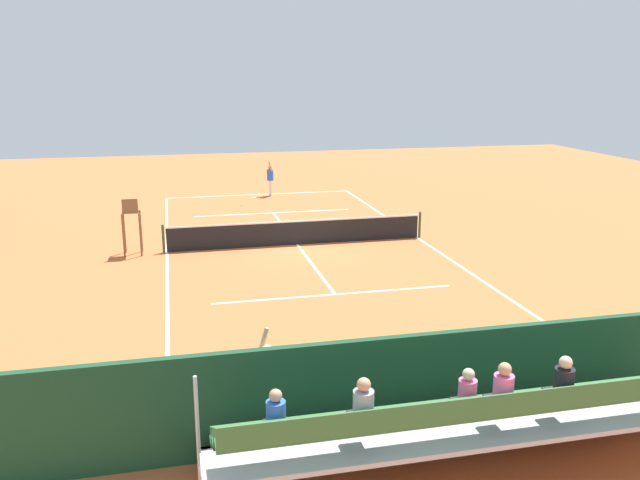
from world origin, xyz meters
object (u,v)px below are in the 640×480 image
object	(u,v)px
tennis_net	(297,232)
umpire_chair	(131,220)
equipment_bag	(486,399)
tennis_racket	(254,198)
line_judge	(268,377)
bleacher_stand	(469,424)
tennis_player	(270,177)
courtside_bench	(570,370)
tennis_ball_near	(242,205)

from	to	relation	value
tennis_net	umpire_chair	world-z (taller)	umpire_chair
equipment_bag	tennis_racket	bearing A→B (deg)	-85.89
line_judge	umpire_chair	bearing A→B (deg)	-76.65
equipment_bag	bleacher_stand	bearing A→B (deg)	55.60
tennis_net	equipment_bag	world-z (taller)	tennis_net
umpire_chair	tennis_racket	size ratio (longest dim) A/B	3.67
tennis_player	line_judge	size ratio (longest dim) A/B	1.00
courtside_bench	tennis_player	world-z (taller)	tennis_player
tennis_player	tennis_racket	world-z (taller)	tennis_player
courtside_bench	tennis_player	xyz separation A→B (m)	(2.68, -23.73, 0.46)
tennis_player	equipment_bag	bearing A→B (deg)	91.75
equipment_bag	tennis_racket	world-z (taller)	equipment_bag
tennis_player	line_judge	bearing A→B (deg)	81.17
equipment_bag	line_judge	bearing A→B (deg)	-3.89
equipment_bag	tennis_player	size ratio (longest dim) A/B	0.47
bleacher_stand	tennis_ball_near	xyz separation A→B (m)	(1.20, -23.49, -0.91)
equipment_bag	line_judge	xyz separation A→B (m)	(4.39, -0.30, 0.84)
umpire_chair	tennis_ball_near	size ratio (longest dim) A/B	32.42
umpire_chair	bleacher_stand	bearing A→B (deg)	111.74
tennis_player	tennis_racket	size ratio (longest dim) A/B	3.30
tennis_net	courtside_bench	size ratio (longest dim) A/B	5.72
courtside_bench	equipment_bag	world-z (taller)	courtside_bench
umpire_chair	tennis_ball_near	bearing A→B (deg)	-121.06
bleacher_stand	equipment_bag	xyz separation A→B (m)	(-1.37, -2.00, -0.76)
bleacher_stand	tennis_ball_near	distance (m)	23.53
tennis_net	courtside_bench	distance (m)	13.66
tennis_net	bleacher_stand	distance (m)	15.40
courtside_bench	tennis_ball_near	world-z (taller)	courtside_bench
tennis_net	tennis_racket	bearing A→B (deg)	-87.69
umpire_chair	line_judge	bearing A→B (deg)	103.35
bleacher_stand	tennis_player	size ratio (longest dim) A/B	4.70
tennis_net	line_judge	distance (m)	13.48
bleacher_stand	tennis_racket	xyz separation A→B (m)	(0.32, -25.45, -0.93)
courtside_bench	tennis_net	bearing A→B (deg)	-76.31
umpire_chair	tennis_net	bearing A→B (deg)	-179.38
umpire_chair	tennis_player	bearing A→B (deg)	-122.67
tennis_player	tennis_racket	xyz separation A→B (m)	(0.96, 0.41, -1.00)
courtside_bench	line_judge	bearing A→B (deg)	-1.53
umpire_chair	tennis_player	xyz separation A→B (m)	(-6.75, -10.53, -0.30)
tennis_racket	tennis_ball_near	xyz separation A→B (m)	(0.88, 1.96, 0.02)
tennis_ball_near	line_judge	bearing A→B (deg)	85.09
tennis_ball_near	tennis_racket	bearing A→B (deg)	-114.20
courtside_bench	tennis_racket	xyz separation A→B (m)	(3.64, -23.32, -0.54)
tennis_net	courtside_bench	bearing A→B (deg)	103.69
tennis_racket	line_judge	world-z (taller)	line_judge
tennis_ball_near	bleacher_stand	bearing A→B (deg)	92.92
courtside_bench	tennis_racket	world-z (taller)	courtside_bench
tennis_ball_near	umpire_chair	bearing A→B (deg)	58.94
equipment_bag	tennis_racket	xyz separation A→B (m)	(1.69, -23.45, -0.16)
tennis_net	tennis_player	distance (m)	10.49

